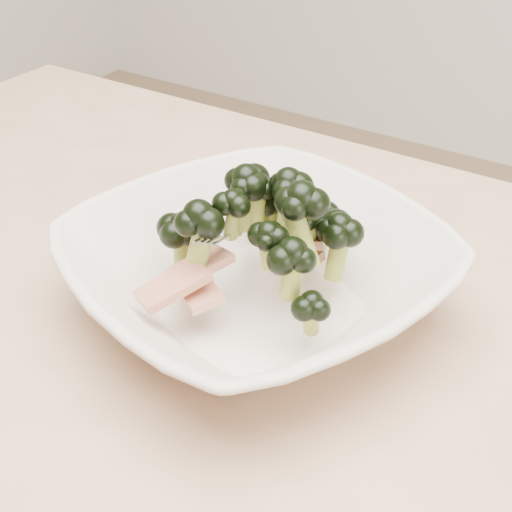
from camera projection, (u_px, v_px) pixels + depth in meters
name	position (u px, v px, depth m)	size (l,w,h in m)	color
dining_table	(235.00, 475.00, 0.55)	(1.20, 0.80, 0.75)	tan
broccoli_dish	(258.00, 266.00, 0.55)	(0.35, 0.35, 0.12)	beige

